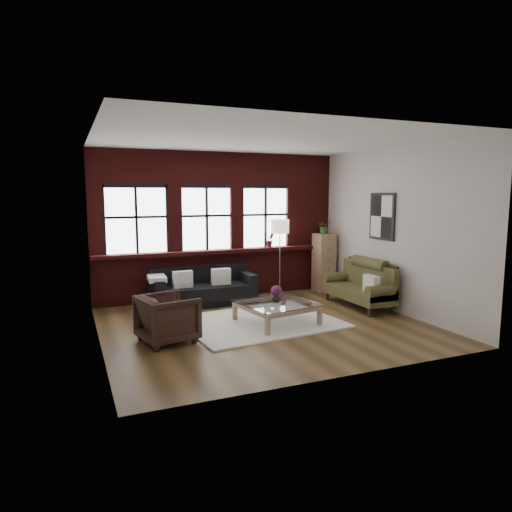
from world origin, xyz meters
name	(u,v)px	position (x,y,z in m)	size (l,w,h in m)	color
floor	(264,325)	(0.00, 0.00, 0.00)	(5.50, 5.50, 0.00)	#51391D
ceiling	(264,140)	(0.00, 0.00, 3.20)	(5.50, 5.50, 0.00)	white
wall_back	(219,226)	(0.00, 2.50, 1.60)	(5.50, 5.50, 0.00)	beige
wall_front	(346,252)	(0.00, -2.50, 1.60)	(5.50, 5.50, 0.00)	beige
wall_left	(95,241)	(-2.75, 0.00, 1.60)	(5.00, 5.00, 0.00)	beige
wall_right	(393,230)	(2.75, 0.00, 1.60)	(5.00, 5.00, 0.00)	beige
brick_backwall	(220,226)	(0.00, 2.44, 1.60)	(5.50, 0.12, 3.20)	#4E1312
sill_ledge	(221,251)	(0.00, 2.35, 1.04)	(5.50, 0.30, 0.08)	#4E1312
window_left	(136,221)	(-1.80, 2.45, 1.75)	(1.38, 0.10, 1.50)	black
window_mid	(206,219)	(-0.30, 2.45, 1.75)	(1.38, 0.10, 1.50)	black
window_right	(265,218)	(1.10, 2.45, 1.75)	(1.38, 0.10, 1.50)	black
wall_poster	(382,216)	(2.72, 0.30, 1.85)	(0.05, 0.74, 0.94)	black
shag_rug	(259,322)	(-0.02, 0.16, 0.01)	(2.68, 2.11, 0.03)	white
dark_sofa	(203,286)	(-0.55, 1.90, 0.39)	(2.15, 0.87, 0.78)	black
pillow_a	(183,279)	(-1.01, 1.80, 0.58)	(0.40, 0.14, 0.34)	silver
pillow_b	(221,277)	(-0.19, 1.80, 0.58)	(0.40, 0.14, 0.34)	silver
vintage_settee	(358,285)	(2.30, 0.45, 0.46)	(0.77, 1.74, 0.93)	#45411F
pillow_settee	(371,284)	(2.22, -0.08, 0.58)	(0.14, 0.38, 0.34)	silver
armchair	(168,318)	(-1.76, -0.27, 0.37)	(0.80, 0.82, 0.75)	black
coffee_table	(276,313)	(0.23, -0.02, 0.19)	(1.20, 1.20, 0.40)	#9E7556
vase	(276,298)	(0.23, -0.02, 0.47)	(0.16, 0.16, 0.17)	#B2B2B2
flowers	(276,291)	(0.23, -0.02, 0.60)	(0.20, 0.20, 0.20)	#5A1F41
drawer_chest	(324,263)	(2.45, 2.05, 0.69)	(0.42, 0.42, 1.37)	#9E7556
potted_plant_top	(324,226)	(2.45, 2.05, 1.55)	(0.32, 0.28, 0.36)	#2D5923
floor_lamp	(280,255)	(1.24, 1.95, 0.94)	(0.40, 0.40, 1.88)	#A5A5A8
sill_plant	(270,240)	(1.17, 2.32, 1.25)	(0.18, 0.15, 0.34)	#5A1F41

